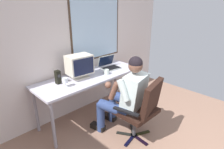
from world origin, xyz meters
TOP-DOWN VIEW (x-y plane):
  - wall_rear at (0.03, 2.49)m, footprint 4.84×0.08m
  - desk at (0.23, 2.12)m, footprint 1.82×0.64m
  - office_chair at (0.35, 1.15)m, footprint 0.67×0.59m
  - person_seated at (0.30, 1.42)m, footprint 0.61×0.85m
  - crt_monitor at (0.06, 2.15)m, footprint 0.40×0.31m
  - laptop at (0.71, 2.18)m, footprint 0.36×0.34m
  - wine_glass at (-0.28, 2.02)m, footprint 0.08×0.08m
  - desk_speaker at (-0.29, 2.20)m, footprint 0.07×0.08m
  - coffee_mug at (0.46, 1.98)m, footprint 0.08×0.08m

SIDE VIEW (x-z plane):
  - office_chair at x=0.35m, z-range 0.07..1.00m
  - person_seated at x=0.30m, z-range 0.03..1.25m
  - desk at x=0.23m, z-range 0.31..1.06m
  - coffee_mug at x=0.46m, z-range 0.75..0.83m
  - laptop at x=0.71m, z-range 0.70..0.92m
  - wine_glass at x=-0.28m, z-range 0.78..0.91m
  - desk_speaker at x=-0.29m, z-range 0.75..0.95m
  - crt_monitor at x=0.06m, z-range 0.78..1.15m
  - wall_rear at x=0.03m, z-range 0.01..2.79m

